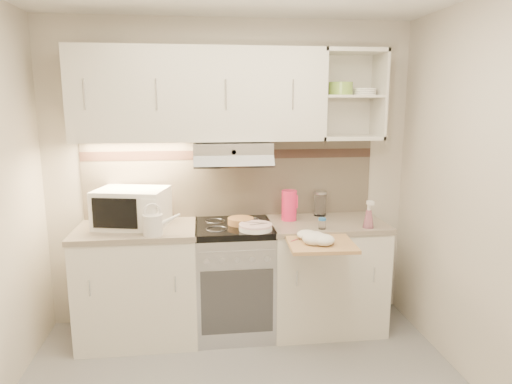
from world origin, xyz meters
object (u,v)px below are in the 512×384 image
(glass_jar, at_px, (320,203))
(cutting_board, at_px, (321,244))
(plate_stack, at_px, (256,227))
(spray_bottle, at_px, (369,216))
(electric_range, at_px, (234,278))
(microwave, at_px, (132,208))
(watering_can, at_px, (154,224))
(pink_pitcher, at_px, (289,205))

(glass_jar, xyz_separation_m, cutting_board, (-0.18, -0.69, -0.13))
(glass_jar, bearing_deg, plate_stack, -147.51)
(spray_bottle, xyz_separation_m, cutting_board, (-0.44, -0.27, -0.12))
(plate_stack, relative_size, cutting_board, 0.55)
(electric_range, relative_size, spray_bottle, 3.99)
(electric_range, distance_m, microwave, 0.98)
(glass_jar, height_order, spray_bottle, spray_bottle)
(microwave, relative_size, watering_can, 2.14)
(microwave, bearing_deg, electric_range, 9.80)
(electric_range, xyz_separation_m, glass_jar, (0.75, 0.20, 0.55))
(pink_pitcher, xyz_separation_m, spray_bottle, (0.56, -0.30, -0.04))
(electric_range, xyz_separation_m, microwave, (-0.78, 0.05, 0.60))
(electric_range, height_order, glass_jar, glass_jar)
(microwave, bearing_deg, cutting_board, -8.54)
(watering_can, bearing_deg, microwave, 113.84)
(electric_range, xyz_separation_m, cutting_board, (0.57, -0.49, 0.42))
(watering_can, distance_m, pink_pitcher, 1.09)
(pink_pitcher, bearing_deg, watering_can, -158.43)
(glass_jar, bearing_deg, electric_range, -165.05)
(plate_stack, bearing_deg, watering_can, -177.06)
(watering_can, relative_size, glass_jar, 1.34)
(pink_pitcher, bearing_deg, spray_bottle, -22.87)
(microwave, height_order, spray_bottle, microwave)
(watering_can, bearing_deg, glass_jar, 5.79)
(plate_stack, relative_size, pink_pitcher, 1.02)
(microwave, bearing_deg, glass_jar, 18.98)
(pink_pitcher, distance_m, spray_bottle, 0.64)
(plate_stack, distance_m, glass_jar, 0.71)
(cutting_board, bearing_deg, plate_stack, 146.47)
(plate_stack, distance_m, cutting_board, 0.53)
(pink_pitcher, height_order, spray_bottle, pink_pitcher)
(electric_range, distance_m, pink_pitcher, 0.74)
(microwave, height_order, plate_stack, microwave)
(electric_range, bearing_deg, watering_can, -159.74)
(plate_stack, bearing_deg, microwave, 166.29)
(spray_bottle, relative_size, cutting_board, 0.50)
(watering_can, height_order, pink_pitcher, pink_pitcher)
(watering_can, bearing_deg, electric_range, 8.71)
(microwave, xyz_separation_m, pink_pitcher, (1.24, 0.04, -0.02))
(microwave, relative_size, spray_bottle, 2.63)
(microwave, xyz_separation_m, cutting_board, (1.35, -0.54, -0.17))
(electric_range, bearing_deg, pink_pitcher, 10.17)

